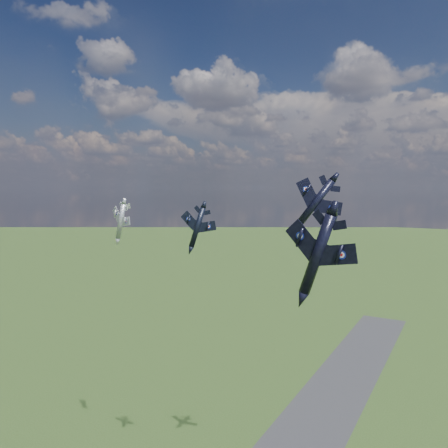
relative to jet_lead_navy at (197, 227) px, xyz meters
The scene contains 4 objects.
jet_lead_navy is the anchor object (origin of this frame).
jet_right_navy 40.77m from the jet_lead_navy, 33.28° to the right, with size 11.54×16.10×3.33m, color black, non-canonical shape.
jet_high_navy 25.70m from the jet_lead_navy, 19.59° to the left, with size 11.76×16.40×3.39m, color black, non-canonical shape.
jet_left_silver 23.97m from the jet_lead_navy, behind, with size 9.24×12.89×2.67m, color #989BA2, non-canonical shape.
Camera 1 is at (48.49, -61.64, 90.08)m, focal length 35.00 mm.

